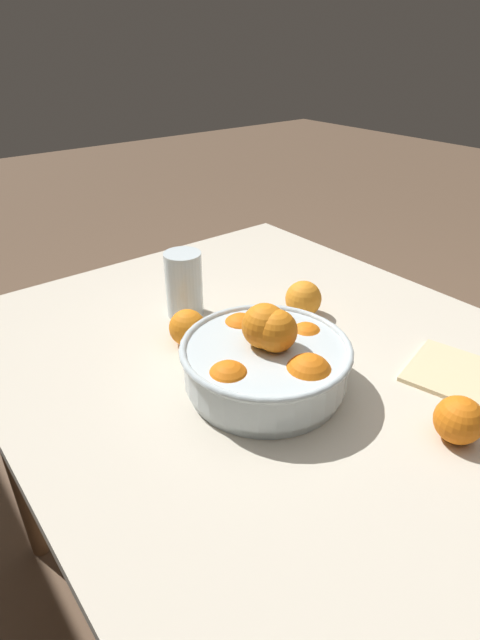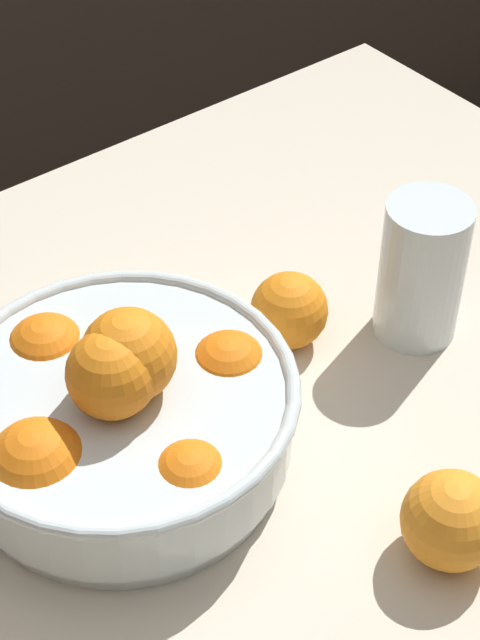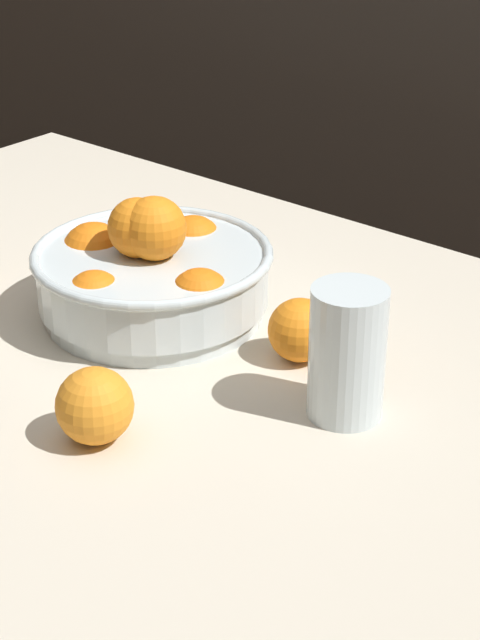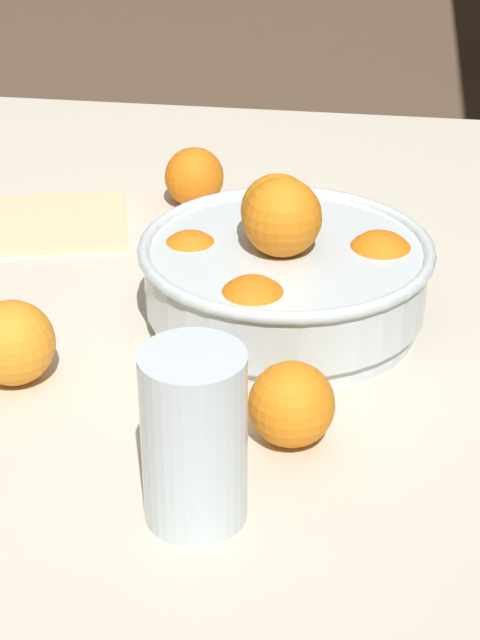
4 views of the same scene
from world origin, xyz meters
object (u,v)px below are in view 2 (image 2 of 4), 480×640
Objects in this scene: fruit_bowl at (124,414)px; juice_glass at (421,275)px; orange_loose_near_bowl at (289,310)px; orange_loose_front at (451,520)px.

juice_glass is (0.30, -0.03, 0.01)m from fruit_bowl.
fruit_bowl is at bearing -171.68° from orange_loose_near_bowl.
fruit_bowl is 0.26m from orange_loose_front.
juice_glass is 1.82× the size of orange_loose_front.
fruit_bowl is at bearing 173.93° from juice_glass.
orange_loose_front is (0.14, -0.22, -0.02)m from fruit_bowl.
fruit_bowl is 2.03× the size of juice_glass.
juice_glass is at bearing 50.74° from orange_loose_front.
fruit_bowl is 0.20m from orange_loose_near_bowl.
juice_glass is 0.25m from orange_loose_front.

